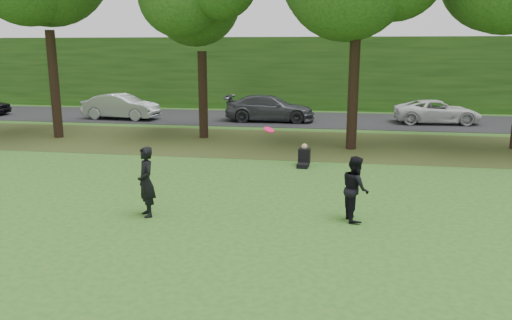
{
  "coord_description": "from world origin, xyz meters",
  "views": [
    {
      "loc": [
        3.46,
        -9.23,
        4.27
      ],
      "look_at": [
        1.28,
        3.75,
        1.3
      ],
      "focal_mm": 35.0,
      "sensor_mm": 36.0,
      "label": 1
    }
  ],
  "objects_px": {
    "player_left": "(146,182)",
    "frisbee": "(269,130)",
    "player_right": "(355,188)",
    "seated_person": "(304,158)"
  },
  "relations": [
    {
      "from": "frisbee",
      "to": "seated_person",
      "type": "height_order",
      "value": "frisbee"
    },
    {
      "from": "player_left",
      "to": "frisbee",
      "type": "xyz_separation_m",
      "value": [
        3.09,
        0.58,
        1.34
      ]
    },
    {
      "from": "player_left",
      "to": "frisbee",
      "type": "bearing_deg",
      "value": 63.62
    },
    {
      "from": "seated_person",
      "to": "frisbee",
      "type": "bearing_deg",
      "value": -90.92
    },
    {
      "from": "player_right",
      "to": "seated_person",
      "type": "relative_size",
      "value": 1.99
    },
    {
      "from": "player_right",
      "to": "frisbee",
      "type": "distance_m",
      "value": 2.62
    },
    {
      "from": "player_right",
      "to": "seated_person",
      "type": "bearing_deg",
      "value": 2.5
    },
    {
      "from": "frisbee",
      "to": "player_left",
      "type": "bearing_deg",
      "value": -169.38
    },
    {
      "from": "player_left",
      "to": "seated_person",
      "type": "distance_m",
      "value": 7.25
    },
    {
      "from": "player_right",
      "to": "seated_person",
      "type": "distance_m",
      "value": 5.96
    }
  ]
}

